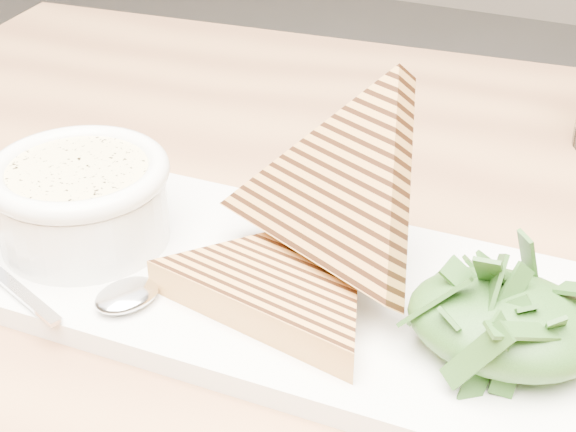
% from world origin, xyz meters
% --- Properties ---
extents(table_top, '(1.30, 0.93, 0.04)m').
position_xyz_m(table_top, '(0.16, 0.24, 0.73)').
color(table_top, '#A47044').
rests_on(table_top, ground).
extents(table_leg_bl, '(0.06, 0.06, 0.71)m').
position_xyz_m(table_leg_bl, '(-0.41, 0.60, 0.35)').
color(table_leg_bl, '#A47044').
rests_on(table_leg_bl, ground).
extents(platter, '(0.42, 0.20, 0.02)m').
position_xyz_m(platter, '(0.02, 0.17, 0.76)').
color(platter, white).
rests_on(platter, table_top).
extents(soup_bowl, '(0.11, 0.11, 0.04)m').
position_xyz_m(soup_bowl, '(-0.11, 0.15, 0.79)').
color(soup_bowl, white).
rests_on(soup_bowl, platter).
extents(soup, '(0.10, 0.10, 0.01)m').
position_xyz_m(soup, '(-0.11, 0.15, 0.81)').
color(soup, beige).
rests_on(soup, soup_bowl).
extents(bowl_rim, '(0.12, 0.12, 0.01)m').
position_xyz_m(bowl_rim, '(-0.11, 0.15, 0.82)').
color(bowl_rim, white).
rests_on(bowl_rim, soup_bowl).
extents(sandwich_flat, '(0.20, 0.20, 0.02)m').
position_xyz_m(sandwich_flat, '(0.04, 0.15, 0.77)').
color(sandwich_flat, '#B57A3B').
rests_on(sandwich_flat, platter).
extents(sandwich_lean, '(0.23, 0.24, 0.19)m').
position_xyz_m(sandwich_lean, '(0.05, 0.19, 0.82)').
color(sandwich_lean, '#B57A3B').
rests_on(sandwich_lean, sandwich_flat).
extents(salad_base, '(0.11, 0.09, 0.04)m').
position_xyz_m(salad_base, '(0.17, 0.15, 0.78)').
color(salad_base, black).
rests_on(salad_base, platter).
extents(arugula_pile, '(0.11, 0.10, 0.05)m').
position_xyz_m(arugula_pile, '(0.17, 0.15, 0.79)').
color(arugula_pile, '#3E6F28').
rests_on(arugula_pile, platter).
extents(spoon_bowl, '(0.04, 0.05, 0.01)m').
position_xyz_m(spoon_bowl, '(-0.05, 0.10, 0.77)').
color(spoon_bowl, silver).
rests_on(spoon_bowl, platter).
extents(spoon_handle, '(0.10, 0.05, 0.00)m').
position_xyz_m(spoon_handle, '(-0.12, 0.09, 0.77)').
color(spoon_handle, silver).
rests_on(spoon_handle, platter).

